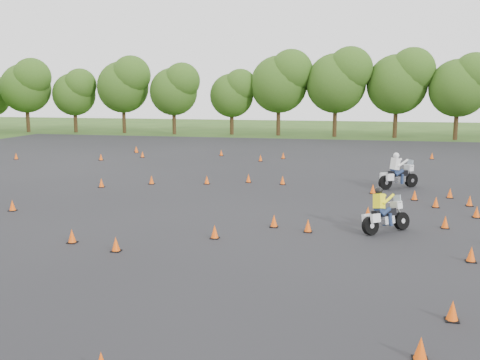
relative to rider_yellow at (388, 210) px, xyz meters
The scene contains 6 objects.
ground 6.18m from the rider_yellow, behind, with size 140.00×140.00×0.00m, color #2D5119.
asphalt_pad 7.93m from the rider_yellow, 140.13° to the left, with size 62.00×62.00×0.00m, color black.
treeline 34.38m from the rider_yellow, 97.08° to the left, with size 86.91×32.19×9.94m.
traffic_cones 7.36m from the rider_yellow, 143.20° to the left, with size 36.35×33.22×0.45m.
rider_yellow is the anchor object (origin of this frame).
rider_white 9.22m from the rider_yellow, 83.33° to the left, with size 2.42×0.74×1.87m, color white, non-canonical shape.
Camera 1 is at (4.75, -18.34, 5.09)m, focal length 40.00 mm.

